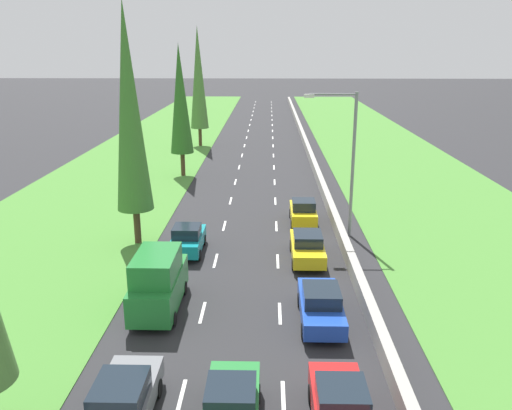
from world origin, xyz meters
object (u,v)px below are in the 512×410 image
at_px(yellow_sedan_right_lane, 307,246).
at_px(yellow_hatchback_right_lane, 303,212).
at_px(poplar_tree_second, 129,109).
at_px(green_van_left_lane, 158,282).
at_px(green_hatchback_centre_lane, 232,405).
at_px(teal_hatchback_left_lane, 188,239).
at_px(blue_sedan_right_lane, 321,305).
at_px(red_hatchback_right_lane_second, 340,406).
at_px(poplar_tree_third, 180,100).
at_px(poplar_tree_fourth, 198,78).
at_px(grey_sedan_left_lane, 122,403).
at_px(street_light_mast, 348,155).

distance_m(yellow_sedan_right_lane, yellow_hatchback_right_lane, 6.39).
xyz_separation_m(yellow_sedan_right_lane, poplar_tree_second, (-10.17, 2.46, 7.31)).
relative_size(yellow_sedan_right_lane, poplar_tree_second, 0.32).
xyz_separation_m(green_van_left_lane, green_hatchback_centre_lane, (3.83, -7.67, -0.56)).
bearing_deg(teal_hatchback_left_lane, blue_sedan_right_lane, -48.44).
distance_m(red_hatchback_right_lane_second, poplar_tree_third, 35.77).
xyz_separation_m(yellow_hatchback_right_lane, poplar_tree_second, (-10.33, -3.92, 7.28)).
distance_m(poplar_tree_third, poplar_tree_fourth, 15.54).
bearing_deg(teal_hatchback_left_lane, yellow_hatchback_right_lane, 37.88).
relative_size(grey_sedan_left_lane, street_light_mast, 0.50).
bearing_deg(green_van_left_lane, poplar_tree_second, 109.70).
height_order(teal_hatchback_left_lane, yellow_hatchback_right_lane, same).
xyz_separation_m(green_van_left_lane, poplar_tree_second, (-3.04, 8.48, 6.72)).
bearing_deg(grey_sedan_left_lane, red_hatchback_right_lane_second, -0.28).
bearing_deg(yellow_hatchback_right_lane, poplar_tree_third, 127.10).
height_order(red_hatchback_right_lane_second, street_light_mast, street_light_mast).
relative_size(grey_sedan_left_lane, green_hatchback_centre_lane, 1.15).
distance_m(green_van_left_lane, yellow_sedan_right_lane, 9.34).
height_order(blue_sedan_right_lane, yellow_sedan_right_lane, same).
bearing_deg(yellow_sedan_right_lane, yellow_hatchback_right_lane, 88.49).
bearing_deg(poplar_tree_fourth, grey_sedan_left_lane, -85.61).
bearing_deg(teal_hatchback_left_lane, yellow_sedan_right_lane, -7.63).
height_order(green_van_left_lane, green_hatchback_centre_lane, green_van_left_lane).
bearing_deg(green_van_left_lane, poplar_tree_fourth, 94.67).
relative_size(yellow_sedan_right_lane, green_hatchback_centre_lane, 1.15).
distance_m(grey_sedan_left_lane, street_light_mast, 20.56).
xyz_separation_m(teal_hatchback_left_lane, yellow_hatchback_right_lane, (7.03, 5.47, 0.00)).
relative_size(grey_sedan_left_lane, teal_hatchback_left_lane, 1.15).
distance_m(red_hatchback_right_lane_second, poplar_tree_fourth, 50.85).
relative_size(blue_sedan_right_lane, poplar_tree_second, 0.32).
bearing_deg(poplar_tree_second, teal_hatchback_left_lane, -25.06).
height_order(green_van_left_lane, blue_sedan_right_lane, green_van_left_lane).
height_order(green_van_left_lane, poplar_tree_fourth, poplar_tree_fourth).
height_order(green_van_left_lane, poplar_tree_second, poplar_tree_second).
bearing_deg(poplar_tree_fourth, street_light_mast, -67.28).
xyz_separation_m(teal_hatchback_left_lane, blue_sedan_right_lane, (6.96, -7.85, -0.02)).
distance_m(teal_hatchback_left_lane, green_hatchback_centre_lane, 15.03).
height_order(red_hatchback_right_lane_second, poplar_tree_second, poplar_tree_second).
relative_size(red_hatchback_right_lane_second, street_light_mast, 0.43).
relative_size(red_hatchback_right_lane_second, poplar_tree_fourth, 0.28).
relative_size(green_hatchback_centre_lane, poplar_tree_fourth, 0.28).
xyz_separation_m(blue_sedan_right_lane, poplar_tree_third, (-10.27, 26.99, 6.21)).
xyz_separation_m(teal_hatchback_left_lane, street_light_mast, (9.49, 3.21, 4.40)).
height_order(grey_sedan_left_lane, blue_sedan_right_lane, same).
distance_m(blue_sedan_right_lane, street_light_mast, 12.18).
relative_size(yellow_hatchback_right_lane, poplar_tree_third, 0.33).
relative_size(yellow_hatchback_right_lane, poplar_tree_second, 0.28).
height_order(green_hatchback_centre_lane, poplar_tree_third, poplar_tree_third).
bearing_deg(street_light_mast, yellow_sedan_right_lane, -122.49).
bearing_deg(poplar_tree_third, poplar_tree_second, -89.97).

